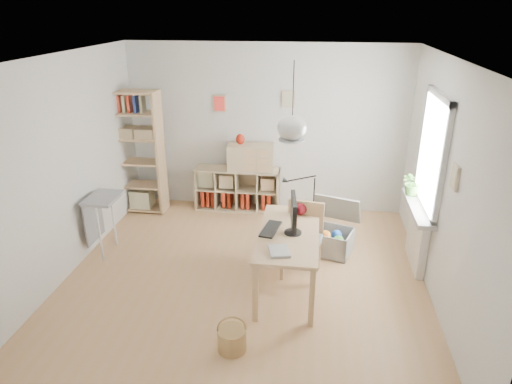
# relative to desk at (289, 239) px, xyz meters

# --- Properties ---
(ground) EXTENTS (4.50, 4.50, 0.00)m
(ground) POSITION_rel_desk_xyz_m (-0.55, 0.15, -0.66)
(ground) COLOR tan
(ground) RESTS_ON ground
(room_shell) EXTENTS (4.50, 4.50, 4.50)m
(room_shell) POSITION_rel_desk_xyz_m (-0.00, 0.00, 1.34)
(room_shell) COLOR silver
(room_shell) RESTS_ON ground
(window_unit) EXTENTS (0.07, 1.16, 1.46)m
(window_unit) POSITION_rel_desk_xyz_m (1.68, 0.75, 0.89)
(window_unit) COLOR white
(window_unit) RESTS_ON ground
(radiator) EXTENTS (0.10, 0.80, 0.80)m
(radiator) POSITION_rel_desk_xyz_m (1.64, 0.75, -0.26)
(radiator) COLOR white
(radiator) RESTS_ON ground
(windowsill) EXTENTS (0.22, 1.20, 0.06)m
(windowsill) POSITION_rel_desk_xyz_m (1.59, 0.75, 0.17)
(windowsill) COLOR silver
(windowsill) RESTS_ON radiator
(desk) EXTENTS (0.70, 1.50, 0.75)m
(desk) POSITION_rel_desk_xyz_m (0.00, 0.00, 0.00)
(desk) COLOR tan
(desk) RESTS_ON ground
(cube_shelf) EXTENTS (1.40, 0.38, 0.72)m
(cube_shelf) POSITION_rel_desk_xyz_m (-1.02, 2.23, -0.36)
(cube_shelf) COLOR tan
(cube_shelf) RESTS_ON ground
(tall_bookshelf) EXTENTS (0.80, 0.38, 2.00)m
(tall_bookshelf) POSITION_rel_desk_xyz_m (-2.59, 1.95, 0.43)
(tall_bookshelf) COLOR tan
(tall_bookshelf) RESTS_ON ground
(side_table) EXTENTS (0.40, 0.55, 0.85)m
(side_table) POSITION_rel_desk_xyz_m (-2.59, 0.50, 0.01)
(side_table) COLOR gray
(side_table) RESTS_ON ground
(chair) EXTENTS (0.53, 0.53, 0.94)m
(chair) POSITION_rel_desk_xyz_m (0.16, 0.36, -0.12)
(chair) COLOR gray
(chair) RESTS_ON ground
(wicker_basket) EXTENTS (0.29, 0.29, 0.40)m
(wicker_basket) POSITION_rel_desk_xyz_m (-0.47, -1.18, -0.53)
(wicker_basket) COLOR #A4774A
(wicker_basket) RESTS_ON ground
(storage_chest) EXTENTS (0.87, 0.92, 0.71)m
(storage_chest) POSITION_rel_desk_xyz_m (0.52, 1.00, -0.43)
(storage_chest) COLOR #B2B2AD
(storage_chest) RESTS_ON ground
(monitor) EXTENTS (0.20, 0.51, 0.45)m
(monitor) POSITION_rel_desk_xyz_m (0.05, -0.02, 0.34)
(monitor) COLOR black
(monitor) RESTS_ON desk
(keyboard) EXTENTS (0.24, 0.46, 0.02)m
(keyboard) POSITION_rel_desk_xyz_m (-0.22, 0.03, 0.10)
(keyboard) COLOR black
(keyboard) RESTS_ON desk
(task_lamp) EXTENTS (0.44, 0.16, 0.47)m
(task_lamp) POSITION_rel_desk_xyz_m (0.06, 0.61, 0.41)
(task_lamp) COLOR black
(task_lamp) RESTS_ON desk
(yarn_ball) EXTENTS (0.16, 0.16, 0.16)m
(yarn_ball) POSITION_rel_desk_xyz_m (0.11, 0.50, 0.17)
(yarn_ball) COLOR #550B0F
(yarn_ball) RESTS_ON desk
(paper_tray) EXTENTS (0.27, 0.31, 0.03)m
(paper_tray) POSITION_rel_desk_xyz_m (-0.07, -0.48, 0.11)
(paper_tray) COLOR silver
(paper_tray) RESTS_ON desk
(drawer_chest) EXTENTS (0.76, 0.39, 0.42)m
(drawer_chest) POSITION_rel_desk_xyz_m (-0.78, 2.19, 0.27)
(drawer_chest) COLOR tan
(drawer_chest) RESTS_ON cube_shelf
(red_vase) EXTENTS (0.14, 0.14, 0.17)m
(red_vase) POSITION_rel_desk_xyz_m (-0.94, 2.19, 0.57)
(red_vase) COLOR maroon
(red_vase) RESTS_ON drawer_chest
(potted_plant) EXTENTS (0.38, 0.36, 0.35)m
(potted_plant) POSITION_rel_desk_xyz_m (1.57, 1.10, 0.38)
(potted_plant) COLOR #40742B
(potted_plant) RESTS_ON windowsill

